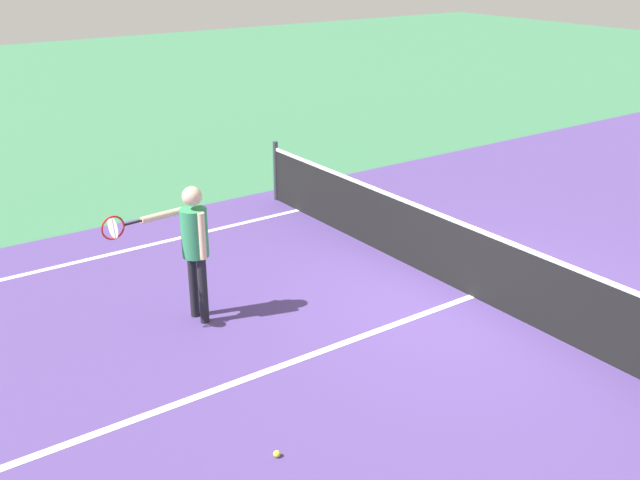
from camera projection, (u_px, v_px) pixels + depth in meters
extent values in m
plane|color=#38724C|center=(472.00, 296.00, 9.74)|extent=(60.00, 60.00, 0.00)
cube|color=#4C387A|center=(472.00, 296.00, 9.74)|extent=(10.62, 24.40, 0.00)
cube|color=white|center=(264.00, 372.00, 8.02)|extent=(0.10, 6.40, 0.01)
cylinder|color=#33383D|center=(276.00, 171.00, 13.18)|extent=(0.09, 0.09, 1.07)
cube|color=black|center=(475.00, 265.00, 9.57)|extent=(9.64, 0.02, 0.91)
cube|color=white|center=(478.00, 230.00, 9.39)|extent=(9.64, 0.03, 0.05)
cylinder|color=black|center=(203.00, 291.00, 8.92)|extent=(0.11, 0.11, 0.85)
cylinder|color=black|center=(193.00, 285.00, 9.08)|extent=(0.11, 0.11, 0.85)
cylinder|color=#338C59|center=(194.00, 233.00, 8.73)|extent=(0.32, 0.32, 0.59)
sphere|color=beige|center=(192.00, 196.00, 8.56)|extent=(0.23, 0.23, 0.23)
cylinder|color=beige|center=(202.00, 236.00, 8.61)|extent=(0.08, 0.08, 0.58)
cylinder|color=beige|center=(164.00, 215.00, 8.58)|extent=(0.13, 0.58, 0.08)
cylinder|color=black|center=(133.00, 223.00, 8.34)|extent=(0.05, 0.22, 0.03)
torus|color=red|center=(113.00, 228.00, 8.20)|extent=(0.05, 0.28, 0.28)
cylinder|color=silver|center=(113.00, 228.00, 8.20)|extent=(0.25, 0.03, 0.25)
sphere|color=#CCE033|center=(277.00, 454.00, 6.70)|extent=(0.07, 0.07, 0.07)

